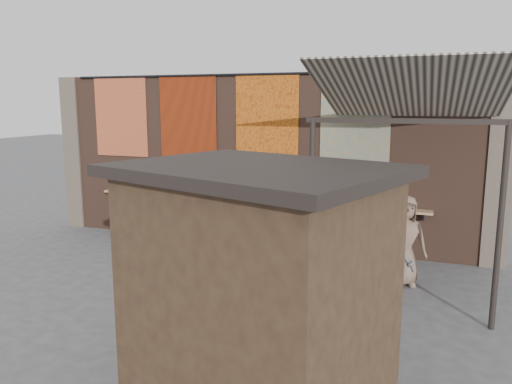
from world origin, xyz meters
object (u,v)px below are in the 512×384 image
(diner_right, at_px, (151,213))
(scooter_stool_2, at_px, (197,227))
(scooter_stool_8, at_px, (345,242))
(scooter_stool_3, at_px, (221,229))
(market_stall, at_px, (257,300))
(scooter_stool_5, at_px, (265,234))
(diner_left, at_px, (149,203))
(scooter_stool_0, at_px, (152,226))
(scooter_stool_7, at_px, (320,240))
(scooter_stool_1, at_px, (175,228))
(scooter_stool_6, at_px, (295,240))
(shopper_grey, at_px, (381,251))
(shelf_box, at_px, (267,195))
(scooter_stool_4, at_px, (244,233))
(shopper_navy, at_px, (365,254))
(shopper_tan, at_px, (404,240))

(diner_right, bearing_deg, scooter_stool_2, -7.49)
(scooter_stool_2, xyz_separation_m, scooter_stool_8, (3.55, -0.04, -0.01))
(scooter_stool_3, relative_size, market_stall, 0.34)
(scooter_stool_5, relative_size, scooter_stool_8, 1.03)
(diner_left, bearing_deg, scooter_stool_0, -14.44)
(scooter_stool_7, xyz_separation_m, diner_left, (-4.28, -0.00, 0.52))
(scooter_stool_1, distance_m, scooter_stool_6, 3.01)
(market_stall, bearing_deg, scooter_stool_1, 144.95)
(scooter_stool_0, xyz_separation_m, market_stall, (4.77, -5.73, 0.95))
(scooter_stool_3, height_order, shopper_grey, shopper_grey)
(shopper_grey, bearing_deg, diner_left, -17.90)
(shelf_box, relative_size, scooter_stool_7, 0.77)
(scooter_stool_2, bearing_deg, scooter_stool_3, -0.73)
(scooter_stool_2, xyz_separation_m, scooter_stool_4, (1.24, -0.05, -0.03))
(scooter_stool_3, xyz_separation_m, shopper_grey, (3.84, -2.02, 0.45))
(shopper_navy, relative_size, market_stall, 0.58)
(scooter_stool_7, height_order, shopper_grey, shopper_grey)
(scooter_stool_2, height_order, shopper_tan, shopper_tan)
(shelf_box, xyz_separation_m, scooter_stool_4, (-0.44, -0.34, -0.87))
(shelf_box, height_order, scooter_stool_7, shelf_box)
(shelf_box, bearing_deg, shopper_tan, -24.40)
(scooter_stool_5, distance_m, scooter_stool_6, 0.68)
(shelf_box, xyz_separation_m, scooter_stool_0, (-2.88, -0.31, -0.90))
(scooter_stool_7, distance_m, market_stall, 5.85)
(scooter_stool_5, distance_m, market_stall, 6.06)
(scooter_stool_0, height_order, scooter_stool_5, scooter_stool_5)
(scooter_stool_5, distance_m, diner_right, 2.85)
(market_stall, bearing_deg, shopper_grey, 95.59)
(scooter_stool_4, bearing_deg, scooter_stool_7, 1.20)
(diner_left, bearing_deg, scooter_stool_8, -4.91)
(scooter_stool_3, bearing_deg, scooter_stool_8, -0.65)
(scooter_stool_6, xyz_separation_m, diner_left, (-3.70, 0.00, 0.58))
(shelf_box, distance_m, scooter_stool_1, 2.46)
(scooter_stool_2, bearing_deg, scooter_stool_5, -1.61)
(scooter_stool_1, height_order, diner_left, diner_left)
(diner_right, xyz_separation_m, shopper_tan, (5.88, -0.88, 0.11))
(scooter_stool_1, bearing_deg, shelf_box, 6.84)
(shelf_box, relative_size, diner_right, 0.44)
(scooter_stool_4, height_order, shopper_navy, shopper_navy)
(scooter_stool_2, bearing_deg, scooter_stool_1, 178.83)
(scooter_stool_2, bearing_deg, scooter_stool_7, -0.29)
(scooter_stool_1, distance_m, market_stall, 7.18)
(scooter_stool_0, distance_m, market_stall, 7.52)
(shelf_box, distance_m, shopper_grey, 3.65)
(scooter_stool_1, distance_m, shopper_grey, 5.48)
(scooter_stool_0, xyz_separation_m, scooter_stool_7, (4.20, 0.02, 0.04))
(scooter_stool_3, xyz_separation_m, scooter_stool_8, (2.91, -0.03, -0.01))
(shopper_navy, height_order, shopper_grey, shopper_grey)
(scooter_stool_4, relative_size, scooter_stool_8, 0.95)
(scooter_stool_5, relative_size, market_stall, 0.34)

